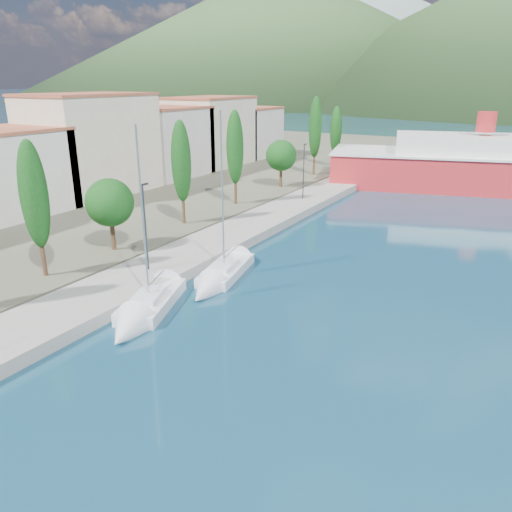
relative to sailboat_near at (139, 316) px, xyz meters
The scene contains 8 objects.
ground 110.96m from the sailboat_near, 87.36° to the left, with size 1400.00×1400.00×0.00m, color navy.
quay 17.29m from the sailboat_near, 103.00° to the left, with size 5.00×88.00×0.80m, color gray.
land_strip 49.75m from the sailboat_near, 147.34° to the left, with size 70.00×148.00×0.70m, color #565644.
town_buildings 39.00m from the sailboat_near, 134.09° to the left, with size 9.20×69.20×11.30m.
tree_row 24.94m from the sailboat_near, 112.66° to the left, with size 3.78×61.35×10.63m.
lamp_posts 8.13m from the sailboat_near, 122.65° to the left, with size 0.15×49.09×6.06m.
sailboat_near is the anchor object (origin of this frame).
sailboat_mid 6.82m from the sailboat_near, 83.77° to the left, with size 4.11×8.92×12.43m.
Camera 1 is at (14.08, -10.16, 13.41)m, focal length 35.00 mm.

